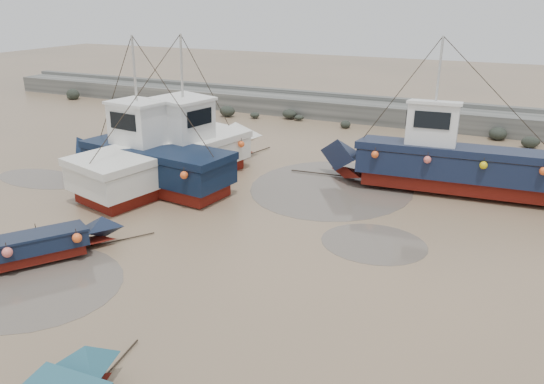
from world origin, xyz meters
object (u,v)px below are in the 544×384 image
(dinghy_1, at_px, (37,243))
(cabin_boat_0, at_px, (145,156))
(cabin_boat_1, at_px, (176,152))
(cabin_boat_2, at_px, (440,159))
(person, at_px, (219,194))

(dinghy_1, height_order, cabin_boat_0, cabin_boat_0)
(cabin_boat_1, relative_size, cabin_boat_2, 1.01)
(dinghy_1, xyz_separation_m, cabin_boat_2, (10.21, 11.94, 0.76))
(cabin_boat_1, height_order, person, cabin_boat_1)
(cabin_boat_0, xyz_separation_m, cabin_boat_1, (0.76, 1.17, -0.05))
(cabin_boat_2, xyz_separation_m, person, (-8.09, -4.56, -1.30))
(cabin_boat_0, distance_m, cabin_boat_2, 12.40)
(dinghy_1, distance_m, cabin_boat_0, 7.08)
(cabin_boat_1, bearing_deg, cabin_boat_0, -110.33)
(dinghy_1, relative_size, cabin_boat_2, 0.47)
(dinghy_1, relative_size, cabin_boat_0, 0.54)
(dinghy_1, xyz_separation_m, cabin_boat_0, (-1.14, 6.94, 0.80))
(cabin_boat_0, bearing_deg, dinghy_1, -163.70)
(cabin_boat_2, bearing_deg, dinghy_1, 135.02)
(cabin_boat_0, height_order, cabin_boat_1, same)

